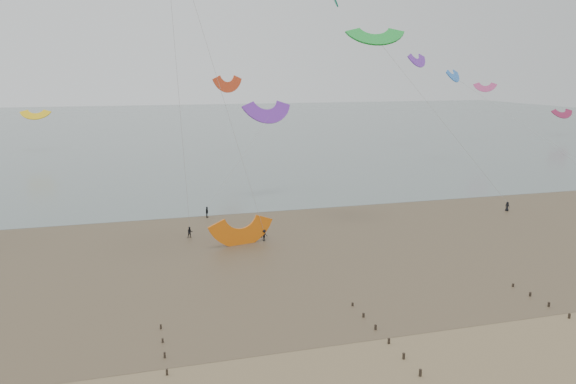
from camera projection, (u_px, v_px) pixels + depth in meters
name	position (u px, v px, depth m)	size (l,w,h in m)	color
ground	(364.00, 376.00, 41.44)	(500.00, 500.00, 0.00)	brown
sea_and_shore	(229.00, 245.00, 72.72)	(500.00, 665.00, 0.03)	#475654
kitesurfers	(443.00, 200.00, 94.42)	(125.91, 25.08, 1.72)	black
grounded_kite	(242.00, 245.00, 72.85)	(7.39, 3.87, 5.63)	orange
kites_airborne	(177.00, 74.00, 114.70)	(244.50, 112.51, 38.80)	purple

